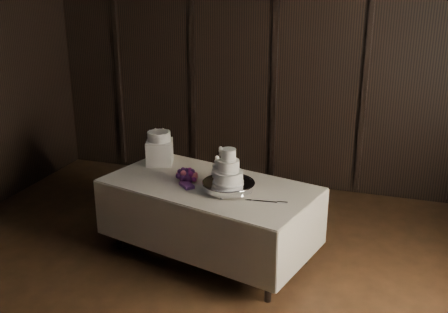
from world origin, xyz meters
The scene contains 8 objects.
room centered at (0.00, 0.00, 1.50)m, with size 6.08×7.08×3.08m.
display_table centered at (-0.14, 1.41, 0.42)m, with size 2.19×1.50×0.76m.
cake_stand centered at (0.09, 1.29, 0.81)m, with size 0.48×0.48×0.09m, color silver.
wedding_cake centered at (0.07, 1.28, 0.98)m, with size 0.30×0.27×0.32m.
bouquet centered at (-0.36, 1.40, 0.82)m, with size 0.27×0.37×0.17m, color #D85E78, non-canonical shape.
box_pedestal centered at (-0.82, 1.79, 0.89)m, with size 0.26×0.26×0.25m, color white.
small_cake centered at (-0.82, 1.79, 1.06)m, with size 0.24×0.24×0.09m, color white.
cake_knife centered at (0.43, 1.16, 0.77)m, with size 0.37×0.02×0.01m, color silver.
Camera 1 is at (1.43, -2.90, 2.61)m, focal length 42.00 mm.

